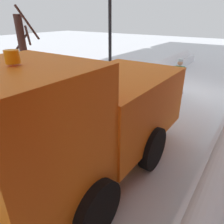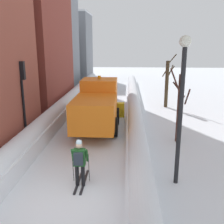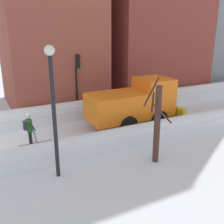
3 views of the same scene
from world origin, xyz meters
The scene contains 8 objects.
ground_plane centered at (0.00, 10.00, 0.00)m, with size 80.00×80.00×0.00m, color white.
snowbank_left centered at (-2.59, 10.00, 0.58)m, with size 1.10×36.00×1.23m.
snowbank_right centered at (2.59, 10.00, 0.44)m, with size 1.10×36.00×1.01m.
plow_truck centered at (0.28, 7.65, 1.48)m, with size 3.20×5.98×3.12m.
skier centered at (0.37, 1.15, 1.00)m, with size 0.62×1.80×1.81m.
traffic_light_pole centered at (-3.15, 5.20, 2.99)m, with size 0.28×0.42×4.25m.
street_lamp centered at (3.94, 1.58, 3.39)m, with size 0.40×0.40×5.37m.
bare_tree_near centered at (4.80, 5.94, 1.88)m, with size 0.96×1.17×3.87m.
Camera 3 is at (13.63, -0.92, 5.98)m, focal length 42.28 mm.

